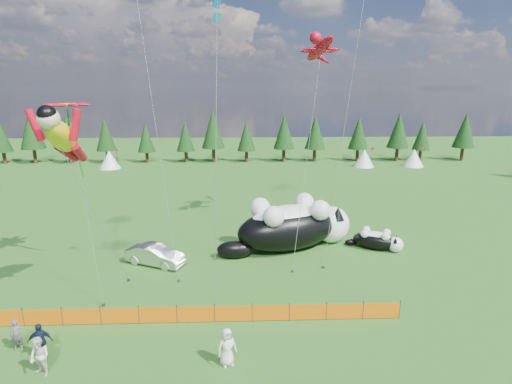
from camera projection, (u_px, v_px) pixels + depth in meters
The scene contains 17 objects.
ground at pixel (202, 295), 24.24m from camera, with size 160.00×160.00×0.00m, color #0D370A.
safety_fence at pixel (196, 314), 21.21m from camera, with size 22.06×0.06×1.10m.
tree_line at pixel (226, 138), 66.74m from camera, with size 90.00×4.00×8.00m, color black, non-canonical shape.
festival_tents at pixel (295, 158), 62.96m from camera, with size 50.00×3.20×2.80m, color white, non-canonical shape.
cat_large at pixel (294, 225), 30.87m from camera, with size 10.69×6.60×4.01m.
cat_small at pixel (377, 240), 30.91m from camera, with size 4.16×2.84×1.60m.
car at pixel (155, 255), 28.23m from camera, with size 1.50×4.31×1.42m, color silver.
spectator_a at pixel (17, 335), 18.94m from camera, with size 0.58×0.38×1.58m, color #545358.
spectator_b at pixel (40, 357), 17.20m from camera, with size 0.89×0.53×1.83m, color white.
spectator_c at pixel (40, 342), 18.26m from camera, with size 1.07×0.55×1.82m, color #121B33.
spectator_e at pixel (227, 347), 17.89m from camera, with size 0.88×0.57×1.81m, color white.
superhero_kite at pixel (61, 137), 20.08m from camera, with size 4.35×5.81×11.94m.
gecko_kite at pixel (320, 49), 32.17m from camera, with size 5.37×12.46×17.83m.
flower_kite at pixel (67, 107), 24.53m from camera, with size 4.50×6.44×12.24m.
diamond_kite_a at pixel (139, 16), 25.64m from camera, with size 3.05×4.98×18.88m.
diamond_kite_c at pixel (217, 26), 19.81m from camera, with size 0.87×2.10×16.97m.
diamond_kite_d at pixel (217, 27), 32.88m from camera, with size 1.13×9.16×19.73m.
Camera 1 is at (2.51, -21.99, 12.15)m, focal length 28.00 mm.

